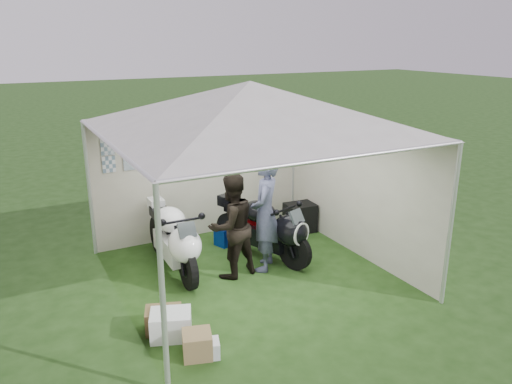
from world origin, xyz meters
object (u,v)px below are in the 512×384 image
(person_blue_jacket, at_px, (265,214))
(canopy_tent, at_px, (249,111))
(crate_2, at_px, (208,349))
(crate_3, at_px, (164,320))
(motorcycle_black, at_px, (267,227))
(equipment_box, at_px, (300,217))
(motorcycle_white, at_px, (174,237))
(crate_1, at_px, (197,344))
(person_dark_jacket, at_px, (232,226))
(crate_0, at_px, (171,325))
(paddock_stand, at_px, (228,235))

(person_blue_jacket, bearing_deg, canopy_tent, -33.30)
(crate_2, relative_size, crate_3, 0.60)
(canopy_tent, distance_m, person_blue_jacket, 1.68)
(motorcycle_black, bearing_deg, equipment_box, 14.44)
(motorcycle_white, height_order, crate_1, motorcycle_white)
(person_dark_jacket, relative_size, person_blue_jacket, 0.88)
(motorcycle_black, bearing_deg, person_blue_jacket, -142.41)
(person_blue_jacket, height_order, crate_0, person_blue_jacket)
(motorcycle_white, height_order, paddock_stand, motorcycle_white)
(paddock_stand, xyz_separation_m, person_blue_jacket, (0.13, -1.18, 0.77))
(person_dark_jacket, bearing_deg, crate_1, 42.69)
(canopy_tent, height_order, crate_1, canopy_tent)
(motorcycle_white, relative_size, person_dark_jacket, 1.30)
(equipment_box, xyz_separation_m, crate_1, (-3.20, -2.80, -0.12))
(person_blue_jacket, height_order, crate_2, person_blue_jacket)
(paddock_stand, relative_size, equipment_box, 0.79)
(person_dark_jacket, bearing_deg, person_blue_jacket, 167.96)
(motorcycle_black, xyz_separation_m, person_blue_jacket, (-0.19, -0.30, 0.37))
(crate_3, bearing_deg, motorcycle_white, 66.25)
(crate_1, height_order, crate_3, crate_3)
(motorcycle_white, bearing_deg, crate_0, -109.77)
(crate_2, xyz_separation_m, crate_3, (-0.28, 0.77, 0.05))
(equipment_box, distance_m, crate_2, 4.23)
(motorcycle_black, relative_size, crate_0, 3.95)
(paddock_stand, xyz_separation_m, crate_1, (-1.70, -2.88, -0.01))
(crate_2, bearing_deg, motorcycle_white, 80.30)
(paddock_stand, bearing_deg, crate_3, -130.80)
(crate_1, distance_m, crate_2, 0.13)
(canopy_tent, xyz_separation_m, crate_1, (-1.50, -1.59, -2.43))
(equipment_box, bearing_deg, crate_0, -145.68)
(motorcycle_white, distance_m, person_blue_jacket, 1.48)
(paddock_stand, bearing_deg, crate_1, -120.57)
(crate_2, bearing_deg, person_blue_jacket, 45.70)
(canopy_tent, distance_m, paddock_stand, 2.74)
(canopy_tent, relative_size, crate_2, 20.69)
(crate_3, bearing_deg, person_blue_jacket, 26.49)
(motorcycle_black, bearing_deg, motorcycle_white, 151.20)
(person_dark_jacket, height_order, crate_1, person_dark_jacket)
(person_dark_jacket, height_order, crate_0, person_dark_jacket)
(motorcycle_black, relative_size, person_blue_jacket, 1.06)
(motorcycle_black, xyz_separation_m, paddock_stand, (-0.32, 0.88, -0.40))
(person_dark_jacket, distance_m, crate_3, 1.87)
(motorcycle_white, relative_size, crate_2, 7.80)
(canopy_tent, relative_size, paddock_stand, 13.02)
(crate_1, bearing_deg, motorcycle_black, 44.71)
(motorcycle_white, relative_size, crate_3, 4.69)
(crate_2, bearing_deg, paddock_stand, 61.52)
(motorcycle_black, relative_size, crate_2, 7.23)
(motorcycle_black, distance_m, person_dark_jacket, 0.86)
(equipment_box, relative_size, crate_3, 1.20)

